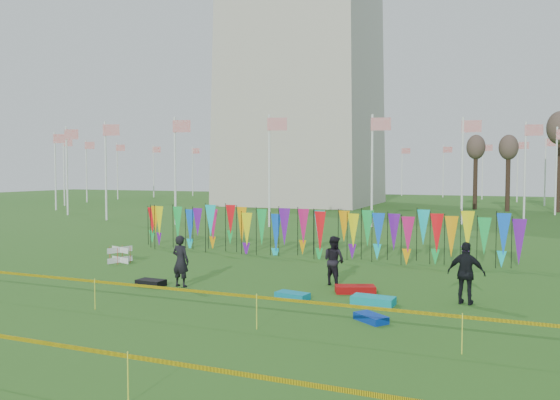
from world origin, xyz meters
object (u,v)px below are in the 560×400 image
at_px(kite_bag_teal, 373,300).
at_px(person_right, 466,273).
at_px(kite_bag_black, 151,283).
at_px(kite_bag_red, 355,289).
at_px(person_left, 181,261).
at_px(kite_bag_turquoise, 292,296).
at_px(box_kite, 120,255).
at_px(person_mid, 334,260).
at_px(kite_bag_blue, 371,318).

bearing_deg(kite_bag_teal, person_right, 22.62).
bearing_deg(kite_bag_black, kite_bag_red, 13.68).
bearing_deg(kite_bag_teal, kite_bag_black, -177.39).
distance_m(person_left, kite_bag_red, 6.00).
relative_size(kite_bag_turquoise, kite_bag_red, 0.80).
xyz_separation_m(box_kite, person_mid, (9.92, -0.89, 0.51)).
xyz_separation_m(kite_bag_blue, kite_bag_teal, (-0.36, 1.88, 0.02)).
bearing_deg(kite_bag_turquoise, kite_bag_teal, 6.43).
distance_m(box_kite, person_right, 14.54).
xyz_separation_m(person_right, kite_bag_teal, (-2.55, -1.06, -0.81)).
xyz_separation_m(person_mid, kite_bag_red, (1.01, -0.94, -0.74)).
relative_size(box_kite, person_right, 0.37).
height_order(person_right, kite_bag_blue, person_right).
distance_m(box_kite, person_left, 6.07).
height_order(kite_bag_black, kite_bag_teal, kite_bag_teal).
height_order(box_kite, person_mid, person_mid).
xyz_separation_m(box_kite, kite_bag_black, (4.11, -3.49, -0.24)).
bearing_deg(person_mid, kite_bag_black, 49.49).
height_order(person_left, kite_bag_black, person_left).
relative_size(person_mid, kite_bag_red, 1.34).
height_order(person_mid, kite_bag_red, person_mid).
bearing_deg(kite_bag_teal, box_kite, 165.12).
xyz_separation_m(box_kite, person_right, (14.37, -2.08, 0.59)).
distance_m(person_left, kite_bag_turquoise, 4.29).
xyz_separation_m(person_left, kite_bag_turquoise, (4.21, -0.23, -0.79)).
bearing_deg(person_right, person_mid, -6.83).
xyz_separation_m(kite_bag_blue, kite_bag_red, (-1.25, 3.18, 0.02)).
bearing_deg(kite_bag_teal, kite_bag_turquoise, -173.57).
relative_size(person_left, kite_bag_blue, 1.95).
bearing_deg(person_right, kite_bag_red, 4.01).
relative_size(kite_bag_blue, kite_bag_black, 0.96).
xyz_separation_m(kite_bag_red, kite_bag_black, (-6.82, -1.66, -0.01)).
xyz_separation_m(person_right, kite_bag_turquoise, (-5.03, -1.34, -0.83)).
relative_size(person_mid, kite_bag_blue, 1.88).
distance_m(person_mid, kite_bag_turquoise, 2.70).
height_order(person_right, kite_bag_black, person_right).
distance_m(person_right, kite_bag_teal, 2.89).
relative_size(person_right, kite_bag_blue, 2.04).
bearing_deg(person_left, kite_bag_red, -161.67).
height_order(person_right, kite_bag_red, person_right).
distance_m(person_mid, person_right, 4.61).
bearing_deg(box_kite, kite_bag_blue, -22.37).
height_order(box_kite, kite_bag_red, box_kite).
xyz_separation_m(box_kite, person_left, (5.13, -3.19, 0.54)).
xyz_separation_m(box_kite, kite_bag_teal, (11.82, -3.14, -0.23)).
distance_m(person_right, kite_bag_turquoise, 5.28).
relative_size(kite_bag_red, kite_bag_teal, 1.02).
height_order(person_right, kite_bag_turquoise, person_right).
bearing_deg(kite_bag_turquoise, person_mid, 77.17).
bearing_deg(person_right, box_kite, -0.16).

